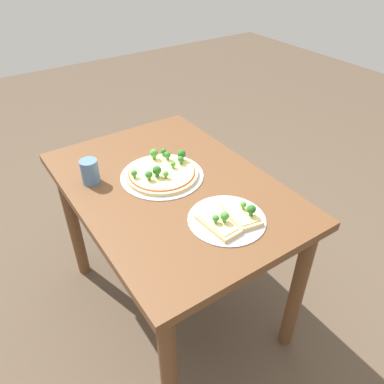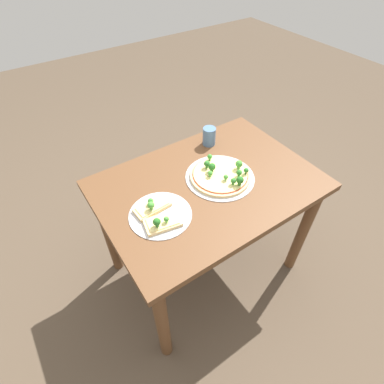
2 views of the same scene
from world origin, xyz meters
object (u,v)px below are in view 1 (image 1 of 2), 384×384
object	(u,v)px
dining_table	(172,207)
pizza_tray_slice	(230,218)
pizza_tray_whole	(162,172)
drinking_cup	(90,172)

from	to	relation	value
dining_table	pizza_tray_slice	world-z (taller)	pizza_tray_slice
pizza_tray_whole	dining_table	bearing A→B (deg)	177.83
pizza_tray_whole	drinking_cup	size ratio (longest dim) A/B	3.38
dining_table	pizza_tray_whole	bearing A→B (deg)	-2.17
pizza_tray_whole	pizza_tray_slice	distance (m)	0.38
pizza_tray_whole	drinking_cup	bearing A→B (deg)	65.61
dining_table	drinking_cup	bearing A→B (deg)	53.44
pizza_tray_whole	pizza_tray_slice	bearing A→B (deg)	-172.41
dining_table	drinking_cup	size ratio (longest dim) A/B	10.48
pizza_tray_slice	drinking_cup	bearing A→B (deg)	31.89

